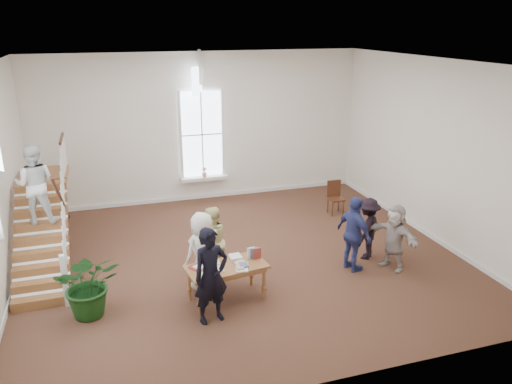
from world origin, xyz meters
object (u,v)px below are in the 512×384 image
object	(u,v)px
woman_cluster_c	(394,237)
floor_plant	(89,284)
elderly_woman	(203,251)
woman_cluster_b	(368,229)
side_chair	(335,195)
library_table	(226,270)
woman_cluster_a	(354,234)
police_officer	(211,276)
person_yellow	(212,241)

from	to	relation	value
woman_cluster_c	floor_plant	xyz separation A→B (m)	(-6.51, 0.05, -0.11)
woman_cluster_c	floor_plant	distance (m)	6.51
elderly_woman	woman_cluster_b	distance (m)	3.96
woman_cluster_c	side_chair	bearing A→B (deg)	154.47
woman_cluster_c	side_chair	distance (m)	3.54
library_table	woman_cluster_c	bearing A→B (deg)	-6.10
library_table	woman_cluster_a	xyz separation A→B (m)	(3.01, 0.37, 0.21)
woman_cluster_a	side_chair	bearing A→B (deg)	-33.76
elderly_woman	side_chair	xyz separation A→B (m)	(4.52, 3.09, -0.30)
police_officer	woman_cluster_c	bearing A→B (deg)	-2.76
side_chair	police_officer	bearing A→B (deg)	-135.01
woman_cluster_b	side_chair	world-z (taller)	woman_cluster_b
elderly_woman	woman_cluster_b	world-z (taller)	elderly_woman
side_chair	woman_cluster_c	bearing A→B (deg)	-92.60
police_officer	person_yellow	bearing A→B (deg)	63.66
elderly_woman	side_chair	size ratio (longest dim) A/B	1.73
police_officer	person_yellow	size ratio (longest dim) A/B	1.17
woman_cluster_b	side_chair	distance (m)	2.93
library_table	woman_cluster_b	xyz separation A→B (m)	(3.61, 0.82, 0.08)
woman_cluster_c	floor_plant	size ratio (longest dim) A/B	1.17
woman_cluster_b	library_table	bearing A→B (deg)	-30.05
elderly_woman	woman_cluster_a	world-z (taller)	woman_cluster_a
woman_cluster_a	woman_cluster_b	world-z (taller)	woman_cluster_a
library_table	person_yellow	size ratio (longest dim) A/B	1.06
person_yellow	woman_cluster_a	world-z (taller)	woman_cluster_a
woman_cluster_b	side_chair	xyz separation A→B (m)	(0.57, 2.87, -0.20)
woman_cluster_a	side_chair	world-z (taller)	woman_cluster_a
police_officer	side_chair	distance (m)	6.36
library_table	elderly_woman	distance (m)	0.71
side_chair	elderly_woman	bearing A→B (deg)	-143.85
elderly_woman	woman_cluster_c	xyz separation A→B (m)	(4.25, -0.43, -0.07)
police_officer	person_yellow	xyz separation A→B (m)	(0.40, 1.75, -0.14)
person_yellow	library_table	bearing A→B (deg)	64.17
elderly_woman	floor_plant	world-z (taller)	elderly_woman
elderly_woman	person_yellow	xyz separation A→B (m)	(0.30, 0.50, -0.05)
woman_cluster_a	side_chair	distance (m)	3.54
woman_cluster_c	elderly_woman	bearing A→B (deg)	-116.89
library_table	person_yellow	distance (m)	1.11
police_officer	library_table	bearing A→B (deg)	42.54
person_yellow	woman_cluster_a	size ratio (longest dim) A/B	0.91
library_table	woman_cluster_c	xyz separation A→B (m)	(3.91, 0.17, 0.11)
elderly_woman	woman_cluster_a	distance (m)	3.36
woman_cluster_b	woman_cluster_c	world-z (taller)	woman_cluster_c
side_chair	person_yellow	bearing A→B (deg)	-146.66
library_table	police_officer	distance (m)	0.83
person_yellow	elderly_woman	bearing A→B (deg)	31.12
police_officer	woman_cluster_b	size ratio (longest dim) A/B	1.25
person_yellow	woman_cluster_c	bearing A→B (deg)	138.88
person_yellow	woman_cluster_c	size ratio (longest dim) A/B	1.03
person_yellow	floor_plant	distance (m)	2.70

